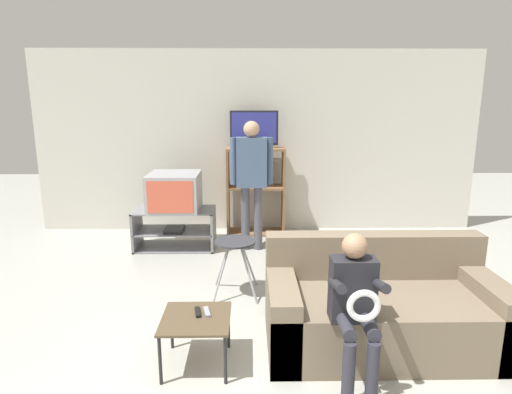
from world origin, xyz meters
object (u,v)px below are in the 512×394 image
tv_stand (175,229)px  remote_control_white (207,312)px  television_flat (254,130)px  media_shelf (256,191)px  remote_control_black (198,312)px  folding_stool (235,249)px  person_seated_child (355,300)px  snack_table (196,322)px  couch (381,309)px  television_main (175,192)px  person_standing_adult (252,173)px

tv_stand → remote_control_white: (0.66, -2.51, 0.13)m
tv_stand → television_flat: size_ratio=1.55×
media_shelf → remote_control_black: (-0.47, -3.12, -0.25)m
folding_stool → remote_control_black: bearing=-102.1°
television_flat → folding_stool: size_ratio=1.17×
folding_stool → person_seated_child: bearing=-59.2°
snack_table → couch: (1.43, 0.28, -0.05)m
snack_table → remote_control_white: remote_control_white is taller
television_main → person_seated_child: (1.65, -2.79, -0.13)m
tv_stand → television_flat: 1.73m
folding_stool → couch: bearing=-36.8°
tv_stand → remote_control_white: size_ratio=7.16×
remote_control_black → couch: 1.44m
television_flat → couch: size_ratio=0.37×
tv_stand → remote_control_black: bearing=-76.7°
television_main → remote_control_white: size_ratio=4.61×
remote_control_black → couch: couch is taller
folding_stool → snack_table: bearing=-101.9°
remote_control_black → person_seated_child: person_seated_child is taller
snack_table → television_main: bearing=102.6°
television_main → media_shelf: media_shelf is taller
tv_stand → media_shelf: bearing=29.8°
remote_control_white → television_flat: bearing=68.9°
television_flat → snack_table: 3.40m
television_main → folding_stool: bearing=-59.7°
television_flat → person_seated_child: bearing=-79.6°
media_shelf → person_seated_child: bearing=-80.0°
folding_stool → snack_table: 1.20m
media_shelf → couch: media_shelf is taller
television_flat → television_main: bearing=-149.4°
television_flat → person_seated_child: size_ratio=0.64×
television_main → remote_control_white: bearing=-75.6°
tv_stand → folding_stool: (0.83, -1.40, 0.22)m
person_standing_adult → television_flat: bearing=86.6°
tv_stand → media_shelf: size_ratio=0.83×
tv_stand → television_flat: television_flat is taller
remote_control_white → person_seated_child: size_ratio=0.14×
person_seated_child → person_standing_adult: bearing=103.6°
couch → person_standing_adult: (-1.01, 2.22, 0.72)m
remote_control_black → couch: size_ratio=0.08×
remote_control_black → snack_table: bearing=-108.7°
person_standing_adult → person_seated_child: bearing=-76.4°
television_main → media_shelf: (1.05, 0.61, -0.12)m
remote_control_white → couch: size_ratio=0.08×
person_seated_child → couch: bearing=55.3°
couch → media_shelf: bearing=108.2°
television_main → snack_table: 2.66m
television_flat → person_standing_adult: bearing=-93.4°
snack_table → folding_stool: bearing=78.1°
tv_stand → person_seated_child: bearing=-59.3°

